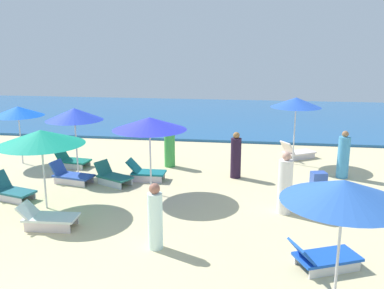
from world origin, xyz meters
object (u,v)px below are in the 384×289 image
(lounge_chair_4_0, at_px, (145,172))
(cooler_box_1, at_px, (319,179))
(lounge_chair_0_1, at_px, (71,175))
(lounge_chair_5_0, at_px, (323,257))
(umbrella_1, at_px, (296,102))
(lounge_chair_2_1, at_px, (48,218))
(umbrella_4, at_px, (150,124))
(umbrella_8, at_px, (18,111))
(lounge_chair_1_0, at_px, (297,152))
(beachgoer_1, at_px, (285,185))
(umbrella_0, at_px, (74,114))
(lounge_chair_4_1, at_px, (113,176))
(beachgoer_2, at_px, (343,156))
(beachgoer_3, at_px, (236,157))
(lounge_chair_0_0, at_px, (71,160))
(beachgoer_4, at_px, (170,148))
(beachgoer_5, at_px, (155,218))
(umbrella_5, at_px, (344,191))
(umbrella_2, at_px, (41,137))
(lounge_chair_2_0, at_px, (11,190))

(lounge_chair_4_0, bearing_deg, cooler_box_1, -87.48)
(lounge_chair_0_1, distance_m, lounge_chair_5_0, 8.53)
(umbrella_1, xyz_separation_m, lounge_chair_2_1, (-6.50, -6.71, -2.09))
(umbrella_4, bearing_deg, umbrella_8, 156.41)
(lounge_chair_1_0, relative_size, beachgoer_1, 0.88)
(lounge_chair_2_1, bearing_deg, umbrella_0, 10.82)
(lounge_chair_4_1, distance_m, beachgoer_2, 7.77)
(beachgoer_3, bearing_deg, lounge_chair_1_0, -170.79)
(lounge_chair_0_0, height_order, beachgoer_3, beachgoer_3)
(cooler_box_1, bearing_deg, beachgoer_4, -28.85)
(lounge_chair_0_1, bearing_deg, umbrella_8, 67.36)
(beachgoer_5, bearing_deg, beachgoer_3, 156.22)
(umbrella_4, bearing_deg, beachgoer_4, 90.15)
(umbrella_4, xyz_separation_m, umbrella_8, (-5.67, 2.47, -0.15))
(umbrella_4, bearing_deg, beachgoer_2, 22.14)
(umbrella_5, bearing_deg, umbrella_0, 140.57)
(umbrella_0, relative_size, beachgoer_1, 1.38)
(lounge_chair_1_0, height_order, lounge_chair_5_0, lounge_chair_1_0)
(umbrella_5, bearing_deg, lounge_chair_4_0, 130.33)
(lounge_chair_4_1, bearing_deg, lounge_chair_0_0, 77.91)
(beachgoer_5, bearing_deg, umbrella_2, -125.35)
(lounge_chair_1_0, xyz_separation_m, cooler_box_1, (0.39, -3.25, -0.03))
(lounge_chair_2_0, bearing_deg, umbrella_2, -94.70)
(lounge_chair_2_0, height_order, lounge_chair_5_0, lounge_chair_2_0)
(beachgoer_2, bearing_deg, umbrella_5, 36.08)
(lounge_chair_0_1, bearing_deg, lounge_chair_2_1, -153.49)
(beachgoer_1, height_order, beachgoer_4, beachgoer_1)
(lounge_chair_2_0, relative_size, lounge_chair_2_1, 0.98)
(cooler_box_1, bearing_deg, umbrella_4, 2.55)
(beachgoer_3, bearing_deg, lounge_chair_4_1, -23.31)
(lounge_chair_2_0, bearing_deg, beachgoer_1, -73.60)
(lounge_chair_2_0, relative_size, beachgoer_2, 0.87)
(umbrella_4, relative_size, beachgoer_5, 1.55)
(lounge_chair_4_1, xyz_separation_m, lounge_chair_5_0, (5.94, -4.41, -0.02))
(umbrella_0, distance_m, lounge_chair_4_1, 2.56)
(lounge_chair_0_1, distance_m, umbrella_2, 2.79)
(lounge_chair_2_1, relative_size, umbrella_5, 0.65)
(lounge_chair_0_1, relative_size, beachgoer_1, 0.87)
(lounge_chair_2_1, bearing_deg, lounge_chair_4_1, -11.36)
(lounge_chair_2_0, bearing_deg, cooler_box_1, -58.56)
(lounge_chair_0_1, xyz_separation_m, umbrella_5, (7.41, -5.32, 1.76))
(lounge_chair_0_0, height_order, lounge_chair_2_0, lounge_chair_2_0)
(lounge_chair_0_0, distance_m, cooler_box_1, 8.87)
(umbrella_4, xyz_separation_m, lounge_chair_4_1, (-1.44, 0.64, -1.90))
(lounge_chair_0_1, height_order, lounge_chair_5_0, lounge_chair_0_1)
(lounge_chair_2_1, bearing_deg, lounge_chair_2_0, 46.67)
(umbrella_1, xyz_separation_m, lounge_chair_2_0, (-8.51, -5.02, -2.09))
(lounge_chair_0_0, height_order, beachgoer_1, beachgoer_1)
(umbrella_4, distance_m, beachgoer_2, 6.73)
(umbrella_5, bearing_deg, umbrella_2, 156.12)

